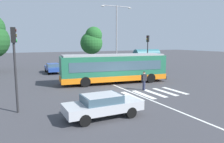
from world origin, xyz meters
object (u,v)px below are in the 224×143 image
at_px(city_transit_bus, 114,68).
at_px(parked_car_champagne, 72,67).
at_px(parked_car_black, 88,66).
at_px(pedestrian_crossing_street, 144,80).
at_px(foreground_sedan, 103,104).
at_px(traffic_light_near_corner, 15,57).
at_px(twin_arm_street_lamp, 117,31).
at_px(background_tree_right, 92,41).
at_px(parked_car_blue, 53,67).
at_px(traffic_light_far_corner, 148,48).
at_px(bus_stop_shelter, 147,55).

distance_m(city_transit_bus, parked_car_champagne, 10.64).
distance_m(city_transit_bus, parked_car_black, 10.60).
xyz_separation_m(pedestrian_crossing_street, foreground_sedan, (-6.14, -4.78, -0.20)).
xyz_separation_m(traffic_light_near_corner, twin_arm_street_lamp, (14.80, 15.51, 2.60)).
relative_size(city_transit_bus, background_tree_right, 1.61).
relative_size(parked_car_black, traffic_light_near_corner, 0.88).
height_order(traffic_light_near_corner, twin_arm_street_lamp, twin_arm_street_lamp).
bearing_deg(parked_car_black, twin_arm_street_lamp, -14.50).
xyz_separation_m(city_transit_bus, pedestrian_crossing_street, (0.86, -4.35, -0.62)).
xyz_separation_m(city_transit_bus, background_tree_right, (4.24, 17.81, 3.01)).
relative_size(parked_car_blue, traffic_light_near_corner, 0.88).
bearing_deg(foreground_sedan, traffic_light_near_corner, 145.16).
height_order(parked_car_black, twin_arm_street_lamp, twin_arm_street_lamp).
relative_size(city_transit_bus, traffic_light_near_corner, 2.23).
relative_size(pedestrian_crossing_street, traffic_light_far_corner, 0.33).
bearing_deg(pedestrian_crossing_street, background_tree_right, 81.32).
xyz_separation_m(pedestrian_crossing_street, parked_car_black, (0.00, 14.88, -0.20)).
distance_m(pedestrian_crossing_street, parked_car_champagne, 15.05).
bearing_deg(parked_car_black, foreground_sedan, -107.34).
distance_m(parked_car_champagne, background_tree_right, 10.21).
bearing_deg(background_tree_right, pedestrian_crossing_street, -98.68).
bearing_deg(pedestrian_crossing_street, parked_car_blue, 109.89).
relative_size(traffic_light_near_corner, twin_arm_street_lamp, 0.53).
bearing_deg(twin_arm_street_lamp, parked_car_black, 165.50).
bearing_deg(traffic_light_near_corner, traffic_light_far_corner, 32.26).
distance_m(twin_arm_street_lamp, background_tree_right, 8.55).
bearing_deg(background_tree_right, foreground_sedan, -109.47).
bearing_deg(background_tree_right, traffic_light_near_corner, -120.22).
relative_size(traffic_light_far_corner, bus_stop_shelter, 1.26).
bearing_deg(bus_stop_shelter, pedestrian_crossing_street, -125.90).
bearing_deg(pedestrian_crossing_street, foreground_sedan, -142.08).
bearing_deg(twin_arm_street_lamp, parked_car_champagne, 171.38).
xyz_separation_m(foreground_sedan, bus_stop_shelter, (14.53, 16.37, 1.65)).
bearing_deg(pedestrian_crossing_street, parked_car_champagne, 99.93).
height_order(parked_car_blue, twin_arm_street_lamp, twin_arm_street_lamp).
xyz_separation_m(parked_car_champagne, bus_stop_shelter, (10.99, -3.23, 1.65)).
distance_m(traffic_light_far_corner, bus_stop_shelter, 2.93).
height_order(parked_car_champagne, background_tree_right, background_tree_right).
distance_m(foreground_sedan, bus_stop_shelter, 21.96).
relative_size(parked_car_champagne, traffic_light_near_corner, 0.89).
bearing_deg(background_tree_right, traffic_light_far_corner, -74.60).
bearing_deg(twin_arm_street_lamp, bus_stop_shelter, -27.96).
xyz_separation_m(parked_car_blue, traffic_light_near_corner, (-5.18, -16.52, 2.69)).
height_order(parked_car_champagne, parked_car_black, same).
relative_size(parked_car_blue, background_tree_right, 0.63).
xyz_separation_m(parked_car_black, traffic_light_near_corner, (-10.53, -16.61, 2.69)).
bearing_deg(pedestrian_crossing_street, city_transit_bus, 101.13).
height_order(parked_car_champagne, traffic_light_near_corner, traffic_light_near_corner).
bearing_deg(traffic_light_near_corner, twin_arm_street_lamp, 46.34).
xyz_separation_m(foreground_sedan, twin_arm_street_lamp, (10.40, 18.57, 5.29)).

